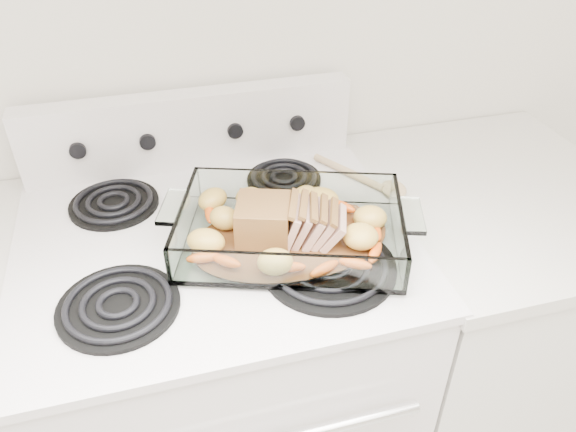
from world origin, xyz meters
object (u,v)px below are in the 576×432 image
object	(u,v)px
electric_range	(228,378)
baking_dish	(291,233)
pork_roast	(281,224)
counter_right	(466,330)

from	to	relation	value
electric_range	baking_dish	bearing A→B (deg)	-27.67
electric_range	pork_roast	world-z (taller)	electric_range
baking_dish	pork_roast	distance (m)	0.03
baking_dish	pork_roast	xyz separation A→B (m)	(-0.02, 0.00, 0.03)
counter_right	baking_dish	world-z (taller)	baking_dish
counter_right	pork_roast	xyz separation A→B (m)	(-0.54, -0.07, 0.52)
electric_range	counter_right	world-z (taller)	electric_range
electric_range	baking_dish	distance (m)	0.51
counter_right	electric_range	bearing A→B (deg)	179.90
pork_roast	electric_range	bearing A→B (deg)	168.42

